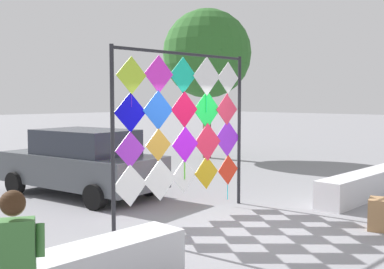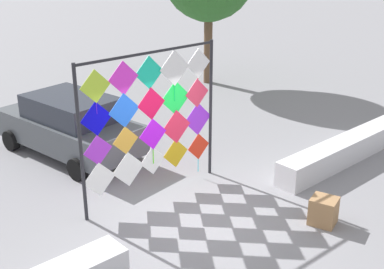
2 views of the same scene
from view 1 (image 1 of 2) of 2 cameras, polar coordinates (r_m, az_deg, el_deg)
ground at (r=8.18m, az=6.45°, el=-11.49°), size 120.00×120.00×0.00m
plaza_ledge_right at (r=11.78m, az=21.34°, el=-5.42°), size 4.70×0.58×0.58m
kite_display_rack at (r=8.75m, az=-0.91°, el=1.54°), size 3.30×0.16×3.11m
seated_vendor at (r=4.66m, az=-20.71°, el=-13.32°), size 0.63×0.69×1.43m
parked_car at (r=11.11m, az=-13.17°, el=-3.27°), size 2.34×4.15×1.53m
cardboard_box_large at (r=8.70m, az=22.32°, el=-9.01°), size 0.58×0.60×0.53m
tree_broadleaf at (r=17.68m, az=1.97°, el=9.74°), size 3.43×3.30×5.57m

